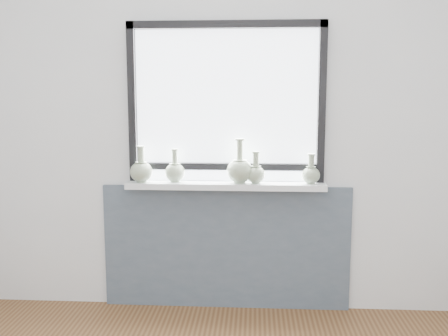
# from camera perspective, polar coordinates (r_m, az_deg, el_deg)

# --- Properties ---
(back_wall) EXTENTS (3.60, 0.02, 2.60)m
(back_wall) POSITION_cam_1_polar(r_m,az_deg,el_deg) (3.37, 0.28, 5.36)
(back_wall) COLOR silver
(back_wall) RESTS_ON ground
(apron_panel) EXTENTS (1.70, 0.03, 0.86)m
(apron_panel) POSITION_cam_1_polar(r_m,az_deg,el_deg) (3.49, 0.24, -9.07)
(apron_panel) COLOR #4F5868
(apron_panel) RESTS_ON ground
(windowsill) EXTENTS (1.32, 0.18, 0.04)m
(windowsill) POSITION_cam_1_polar(r_m,az_deg,el_deg) (3.32, 0.17, -1.99)
(windowsill) COLOR silver
(windowsill) RESTS_ON apron_panel
(window) EXTENTS (1.30, 0.06, 1.05)m
(window) POSITION_cam_1_polar(r_m,az_deg,el_deg) (3.33, 0.24, 7.76)
(window) COLOR black
(window) RESTS_ON windowsill
(vase_a) EXTENTS (0.15, 0.15, 0.24)m
(vase_a) POSITION_cam_1_polar(r_m,az_deg,el_deg) (3.36, -9.43, -0.27)
(vase_a) COLOR #9BAD8E
(vase_a) RESTS_ON windowsill
(vase_b) EXTENTS (0.14, 0.14, 0.22)m
(vase_b) POSITION_cam_1_polar(r_m,az_deg,el_deg) (3.34, -5.63, -0.37)
(vase_b) COLOR #9BAD8E
(vase_b) RESTS_ON windowsill
(vase_c) EXTENTS (0.17, 0.17, 0.29)m
(vase_c) POSITION_cam_1_polar(r_m,az_deg,el_deg) (3.29, 1.81, -0.15)
(vase_c) COLOR #9BAD8E
(vase_c) RESTS_ON windowsill
(vase_d) EXTENTS (0.12, 0.12, 0.21)m
(vase_d) POSITION_cam_1_polar(r_m,az_deg,el_deg) (3.28, 3.65, -0.56)
(vase_d) COLOR #9BAD8E
(vase_d) RESTS_ON windowsill
(vase_e) EXTENTS (0.12, 0.12, 0.20)m
(vase_e) POSITION_cam_1_polar(r_m,az_deg,el_deg) (3.31, 9.89, -0.63)
(vase_e) COLOR #9BAD8E
(vase_e) RESTS_ON windowsill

